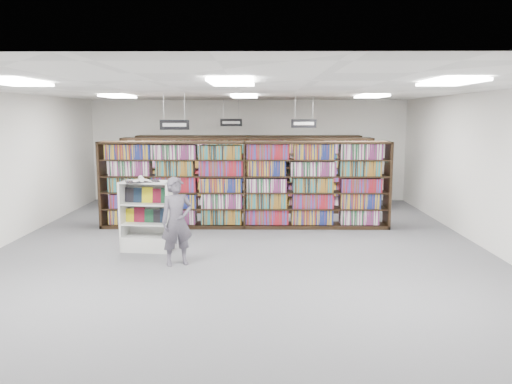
{
  "coord_description": "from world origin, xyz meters",
  "views": [
    {
      "loc": [
        0.41,
        -9.99,
        2.7
      ],
      "look_at": [
        0.29,
        0.5,
        1.1
      ],
      "focal_mm": 35.0,
      "sensor_mm": 36.0,
      "label": 1
    }
  ],
  "objects_px": {
    "bookshelf_row_near": "(245,185)",
    "shopper": "(177,221)",
    "open_book": "(142,180)",
    "endcap_display": "(148,227)"
  },
  "relations": [
    {
      "from": "bookshelf_row_near",
      "to": "endcap_display",
      "type": "distance_m",
      "value": 2.9
    },
    {
      "from": "bookshelf_row_near",
      "to": "endcap_display",
      "type": "height_order",
      "value": "bookshelf_row_near"
    },
    {
      "from": "bookshelf_row_near",
      "to": "shopper",
      "type": "distance_m",
      "value": 3.35
    },
    {
      "from": "open_book",
      "to": "shopper",
      "type": "bearing_deg",
      "value": -65.54
    },
    {
      "from": "endcap_display",
      "to": "shopper",
      "type": "relative_size",
      "value": 0.88
    },
    {
      "from": "open_book",
      "to": "bookshelf_row_near",
      "type": "bearing_deg",
      "value": 30.85
    },
    {
      "from": "bookshelf_row_near",
      "to": "open_book",
      "type": "distance_m",
      "value": 3.0
    },
    {
      "from": "bookshelf_row_near",
      "to": "open_book",
      "type": "bearing_deg",
      "value": -131.04
    },
    {
      "from": "endcap_display",
      "to": "shopper",
      "type": "height_order",
      "value": "shopper"
    },
    {
      "from": "shopper",
      "to": "bookshelf_row_near",
      "type": "bearing_deg",
      "value": 45.94
    }
  ]
}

